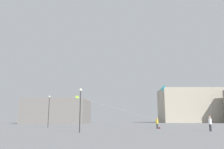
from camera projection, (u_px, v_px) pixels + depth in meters
The scene contains 9 objects.
person_in_yellow at pixel (157, 123), 35.01m from camera, with size 0.37×0.37×1.69m.
person_in_white at pixel (210, 123), 27.67m from camera, with size 0.40×0.40×1.84m.
kite_cyan_diamond at pixel (163, 88), 34.94m from camera, with size 1.32×1.74×5.42m.
kite_lime_diamond at pixel (80, 98), 42.13m from camera, with size 13.99×7.16×4.61m.
building_left_hall at pixel (58, 111), 81.55m from camera, with size 22.43×19.15×8.46m.
building_centre_hall at pixel (190, 106), 98.23m from camera, with size 26.01×15.84×14.40m.
lamppost_east at pixel (49, 106), 41.43m from camera, with size 0.36×0.36×5.76m.
lamppost_west at pixel (80, 103), 25.41m from camera, with size 0.36×0.36×4.92m.
handbag_beside_flyer at pixel (159, 128), 34.95m from camera, with size 0.32×0.14×0.24m, color maroon.
Camera 1 is at (-0.18, -5.78, 1.46)m, focal length 36.08 mm.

